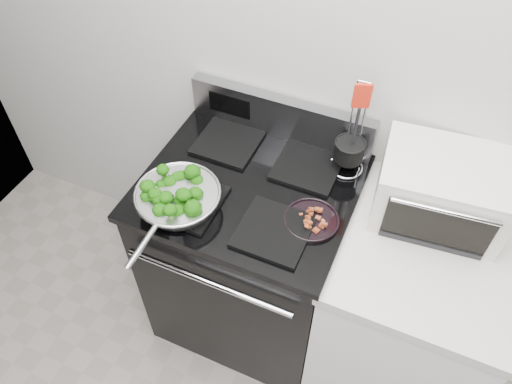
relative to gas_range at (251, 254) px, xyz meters
The scene contains 8 objects.
back_wall 0.97m from the gas_range, 48.22° to the left, with size 4.00×0.02×2.70m, color beige.
gas_range is the anchor object (origin of this frame).
counter 0.69m from the gas_range, ahead, with size 0.62×0.68×0.92m.
skillet 0.58m from the gas_range, 131.20° to the right, with size 0.31×0.49×0.07m.
broccoli_pile 0.60m from the gas_range, 131.59° to the right, with size 0.24×0.24×0.08m, color #0A3104, non-canonical shape.
bacon_plate 0.56m from the gas_range, 15.74° to the right, with size 0.20×0.20×0.04m.
utensil_holder 0.65m from the gas_range, 35.90° to the left, with size 0.13×0.13×0.40m.
toaster_oven 0.87m from the gas_range, 14.00° to the left, with size 0.46×0.37×0.25m.
Camera 1 is at (0.23, 0.27, 2.33)m, focal length 35.00 mm.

